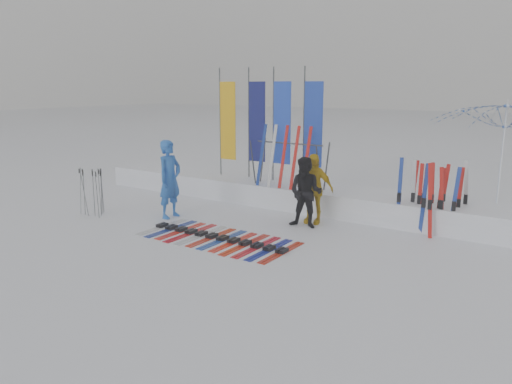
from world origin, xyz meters
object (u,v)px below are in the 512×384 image
Objects in this scene: person_yellow at (313,189)px; ski_row at (217,237)px; tent_canopy at (502,165)px; ski_rack at (289,158)px; person_blue at (170,179)px; person_black at (306,193)px.

person_yellow is 2.72m from ski_row.
person_yellow reaches higher than ski_row.
tent_canopy is (3.83, 1.93, 0.67)m from person_yellow.
ski_rack reaches higher than ski_row.
person_blue is 0.58× the size of tent_canopy.
tent_canopy is at bearing 22.83° from person_black.
person_blue reaches higher than ski_row.
ski_rack reaches higher than person_yellow.
tent_canopy reaches higher than person_black.
ski_rack is (-1.22, 0.93, 0.53)m from person_yellow.
person_blue is at bearing -164.23° from person_yellow.
ski_rack reaches higher than person_black.
person_yellow is at bearing -37.34° from ski_rack.
person_blue is at bearing -170.90° from person_black.
person_black is 0.98× the size of person_yellow.
person_yellow is at bearing -153.27° from tent_canopy.
person_blue is at bearing -128.96° from ski_rack.
person_blue is 3.59m from person_yellow.
ski_rack is at bearing -168.84° from tent_canopy.
tent_canopy reaches higher than ski_rack.
person_black is at bearing -72.85° from person_blue.
person_black is 1.96m from ski_rack.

